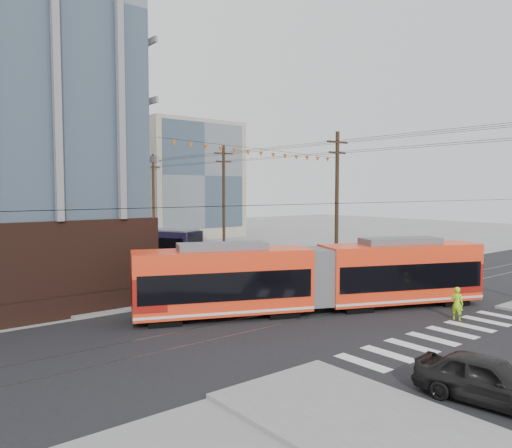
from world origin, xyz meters
The scene contains 12 objects.
ground centered at (0.00, 0.00, 0.00)m, with size 160.00×160.00×0.00m, color slate.
bg_bldg_ne_near centered at (16.00, 48.00, 8.00)m, with size 14.00×14.00×16.00m, color gray.
bg_bldg_ne_far centered at (18.00, 68.00, 7.00)m, with size 16.00×16.00×14.00m, color #8C99A5.
utility_pole_far centered at (8.50, 56.00, 5.50)m, with size 0.30×0.30×11.00m, color black.
streetcar centered at (-1.17, 3.79, 1.85)m, with size 19.24×2.71×3.71m, color #F13816, non-canonical shape.
city_bus centered at (-1.20, 25.28, 1.68)m, with size 2.56×11.83×3.35m, color black, non-canonical shape.
black_sedan centered at (-5.49, -7.74, 0.75)m, with size 1.76×4.38×1.49m, color black.
parked_car_silver centered at (-5.37, 12.26, 0.78)m, with size 1.64×4.72×1.55m, color #ADB0C3.
parked_car_white centered at (-5.89, 19.79, 0.61)m, with size 1.72×4.23×1.23m, color silver.
parked_car_grey centered at (-5.96, 26.15, 0.68)m, with size 2.26×4.90×1.36m, color #565A61.
pedestrian centered at (3.07, -1.96, 0.85)m, with size 0.62×0.41×1.70m, color #A4E51C.
jersey_barrier centered at (8.30, 10.70, 0.42)m, with size 0.95×4.23×0.85m, color #5E5D5F.
Camera 1 is at (-20.36, -14.83, 6.52)m, focal length 35.00 mm.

